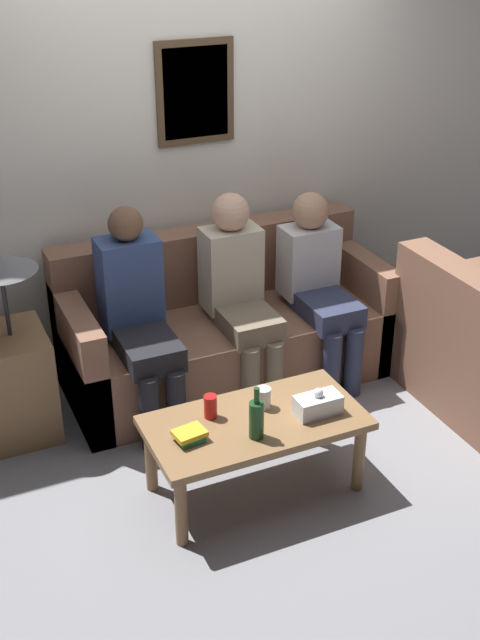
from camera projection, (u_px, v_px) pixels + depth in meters
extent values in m
plane|color=gray|center=(258.00, 414.00, 4.74)|extent=(16.00, 16.00, 0.00)
cube|color=silver|center=(194.00, 158.00, 4.88)|extent=(9.00, 0.06, 2.60)
cube|color=#4C3823|center=(195.00, 92.00, 4.66)|extent=(0.48, 0.02, 0.60)
cube|color=beige|center=(196.00, 93.00, 4.65)|extent=(0.40, 0.01, 0.52)
cube|color=brown|center=(228.00, 347.00, 4.99)|extent=(1.99, 0.82, 0.45)
cube|color=brown|center=(208.00, 262.00, 5.03)|extent=(1.99, 0.20, 0.45)
cube|color=brown|center=(80.00, 361.00, 4.59)|extent=(0.14, 0.82, 0.70)
cube|color=brown|center=(357.00, 302.00, 5.27)|extent=(0.14, 0.82, 0.70)
cube|color=brown|center=(478.00, 320.00, 4.34)|extent=(0.20, 1.30, 0.45)
cube|color=brown|center=(451.00, 317.00, 5.08)|extent=(0.82, 0.14, 0.70)
cube|color=olive|center=(255.00, 423.00, 3.95)|extent=(1.08, 0.55, 0.04)
cylinder|color=olive|center=(181.00, 511.00, 3.70)|extent=(0.06, 0.06, 0.39)
cylinder|color=olive|center=(359.00, 458.00, 4.05)|extent=(0.06, 0.06, 0.39)
cylinder|color=olive|center=(151.00, 458.00, 4.05)|extent=(0.06, 0.06, 0.39)
cylinder|color=olive|center=(317.00, 413.00, 4.40)|extent=(0.06, 0.06, 0.39)
cube|color=olive|center=(7.00, 386.00, 4.44)|extent=(0.48, 0.48, 0.62)
cylinder|color=#262628|center=(5.00, 302.00, 4.22)|extent=(0.02, 0.02, 0.40)
cylinder|color=#19421E|center=(256.00, 420.00, 3.77)|extent=(0.07, 0.07, 0.19)
cylinder|color=#19421E|center=(257.00, 396.00, 3.71)|extent=(0.03, 0.03, 0.08)
cylinder|color=silver|center=(263.00, 398.00, 4.02)|extent=(0.08, 0.08, 0.11)
cube|color=#237547|center=(190.00, 438.00, 3.79)|extent=(0.13, 0.12, 0.03)
cube|color=gold|center=(189.00, 433.00, 3.77)|extent=(0.16, 0.13, 0.02)
cylinder|color=red|center=(210.00, 407.00, 3.93)|extent=(0.07, 0.07, 0.12)
cube|color=silver|center=(318.00, 405.00, 3.97)|extent=(0.23, 0.12, 0.10)
sphere|color=white|center=(318.00, 393.00, 3.93)|extent=(0.05, 0.05, 0.05)
cube|color=black|center=(146.00, 346.00, 4.44)|extent=(0.31, 0.49, 0.14)
cylinder|color=black|center=(150.00, 413.00, 4.35)|extent=(0.11, 0.11, 0.45)
cylinder|color=black|center=(176.00, 407.00, 4.40)|extent=(0.11, 0.11, 0.45)
cube|color=#33477A|center=(130.00, 284.00, 4.51)|extent=(0.34, 0.22, 0.55)
sphere|color=brown|center=(125.00, 224.00, 4.35)|extent=(0.19, 0.19, 0.19)
cube|color=#756651|center=(246.00, 321.00, 4.71)|extent=(0.31, 0.44, 0.14)
cylinder|color=#756651|center=(250.00, 382.00, 4.63)|extent=(0.11, 0.11, 0.45)
cylinder|color=#756651|center=(274.00, 376.00, 4.68)|extent=(0.11, 0.11, 0.45)
cube|color=beige|center=(231.00, 268.00, 4.77)|extent=(0.34, 0.22, 0.50)
sphere|color=tan|center=(231.00, 212.00, 4.60)|extent=(0.22, 0.22, 0.22)
cube|color=#2D334C|center=(325.00, 307.00, 4.86)|extent=(0.31, 0.47, 0.14)
cylinder|color=#2D334C|center=(331.00, 367.00, 4.78)|extent=(0.11, 0.11, 0.45)
cylinder|color=#2D334C|center=(353.00, 362.00, 4.83)|extent=(0.11, 0.11, 0.45)
cube|color=silver|center=(308.00, 260.00, 4.95)|extent=(0.34, 0.22, 0.44)
sphere|color=tan|center=(310.00, 211.00, 4.80)|extent=(0.23, 0.23, 0.23)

